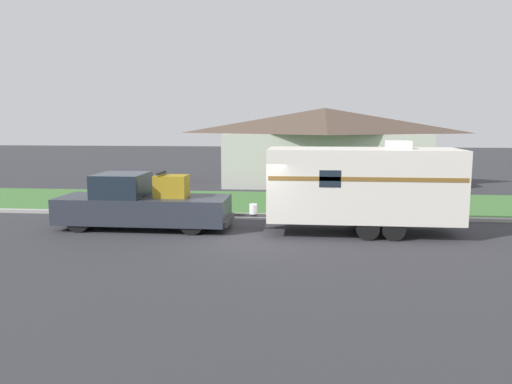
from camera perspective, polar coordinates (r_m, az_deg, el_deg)
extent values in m
plane|color=#2D2D33|center=(16.81, -0.85, -5.33)|extent=(120.00, 120.00, 0.00)
cube|color=#999993|center=(20.44, 0.37, -2.70)|extent=(80.00, 0.30, 0.14)
cube|color=#3D6B33|center=(24.03, 1.19, -1.20)|extent=(80.00, 7.00, 0.03)
cube|color=#B2B2A8|center=(31.33, 7.77, 3.80)|extent=(11.88, 6.20, 3.16)
pyramid|color=#4C3D33|center=(31.24, 7.85, 8.10)|extent=(12.83, 6.70, 1.53)
cube|color=#4C3828|center=(28.32, 7.96, 2.26)|extent=(1.00, 0.06, 2.10)
cylinder|color=black|center=(18.76, -19.62, -3.02)|extent=(0.87, 0.28, 0.87)
cylinder|color=black|center=(20.32, -17.53, -2.10)|extent=(0.87, 0.28, 0.87)
cylinder|color=black|center=(17.42, -7.36, -3.45)|extent=(0.87, 0.28, 0.87)
cylinder|color=black|center=(19.08, -6.18, -2.41)|extent=(0.87, 0.28, 0.87)
cube|color=#282D38|center=(19.22, -16.70, -1.82)|extent=(3.35, 2.10, 0.93)
cube|color=#19232D|center=(18.87, -15.12, 0.78)|extent=(1.74, 1.93, 0.84)
cube|color=#282D38|center=(18.27, -7.69, -2.06)|extent=(2.83, 2.10, 0.93)
cube|color=#333333|center=(18.05, -3.09, -3.23)|extent=(0.12, 1.89, 0.20)
cube|color=olive|center=(18.29, -9.64, 0.65)|extent=(1.15, 0.88, 0.80)
cube|color=black|center=(18.34, -10.78, 2.15)|extent=(0.10, 0.97, 0.08)
cylinder|color=black|center=(16.91, 12.65, -4.12)|extent=(0.76, 0.22, 0.76)
cylinder|color=black|center=(18.99, 11.89, -2.75)|extent=(0.76, 0.22, 0.76)
cylinder|color=black|center=(17.03, 15.47, -4.13)|extent=(0.76, 0.22, 0.76)
cylinder|color=black|center=(19.10, 14.40, -2.77)|extent=(0.76, 0.22, 0.76)
cube|color=silver|center=(17.72, 12.06, 0.90)|extent=(6.52, 2.42, 2.46)
cube|color=brown|center=(16.48, 12.54, 1.43)|extent=(6.39, 0.01, 0.14)
cube|color=#383838|center=(17.90, -0.52, -2.67)|extent=(1.25, 0.12, 0.10)
cylinder|color=silver|center=(17.85, -0.32, -1.95)|extent=(0.28, 0.28, 0.36)
cube|color=silver|center=(17.77, 15.97, 5.22)|extent=(0.80, 0.68, 0.28)
cube|color=#19232D|center=(16.39, 8.47, 1.50)|extent=(0.70, 0.01, 0.56)
cylinder|color=brown|center=(21.20, 15.85, -1.25)|extent=(0.09, 0.09, 1.14)
cube|color=silver|center=(21.10, 15.93, 0.57)|extent=(0.48, 0.20, 0.22)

